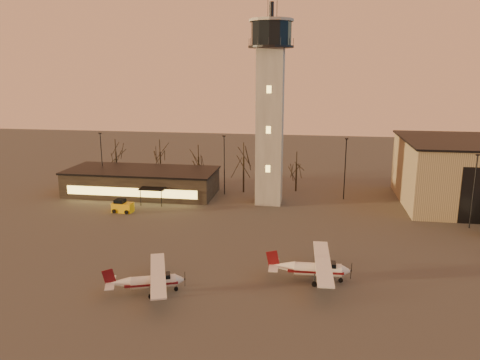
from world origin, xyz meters
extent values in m
plane|color=#3F3C3A|center=(0.00, 0.00, 0.00)|extent=(220.00, 220.00, 0.00)
cube|color=gray|center=(0.00, 30.00, 12.00)|extent=(4.00, 4.00, 24.00)
cylinder|color=black|center=(0.00, 30.00, 24.15)|extent=(6.80, 6.80, 0.30)
cylinder|color=black|center=(0.00, 30.00, 26.00)|extent=(6.00, 6.00, 3.40)
cylinder|color=gray|center=(0.00, 30.00, 27.90)|extent=(6.60, 6.60, 0.40)
cylinder|color=black|center=(0.00, 30.00, 29.30)|extent=(0.70, 0.70, 2.40)
cube|color=black|center=(-22.00, 32.00, 2.00)|extent=(25.00, 10.00, 4.00)
cube|color=black|center=(-22.00, 32.00, 4.15)|extent=(25.40, 10.40, 0.30)
cube|color=#FFD159|center=(-22.00, 26.98, 1.60)|extent=(22.00, 0.08, 1.40)
cube|color=black|center=(-18.00, 26.00, 2.60)|extent=(4.00, 2.00, 0.20)
cylinder|color=black|center=(-30.00, 34.00, 5.00)|extent=(0.16, 0.16, 10.00)
cube|color=black|center=(-30.00, 34.00, 10.05)|extent=(0.50, 0.25, 0.18)
cylinder|color=black|center=(-8.00, 34.00, 5.00)|extent=(0.16, 0.16, 10.00)
cube|color=black|center=(-8.00, 34.00, 10.05)|extent=(0.50, 0.25, 0.18)
cylinder|color=black|center=(12.00, 34.00, 5.00)|extent=(0.16, 0.16, 10.00)
cube|color=black|center=(12.00, 34.00, 10.05)|extent=(0.50, 0.25, 0.18)
cylinder|color=black|center=(28.00, 22.00, 5.00)|extent=(0.16, 0.16, 10.00)
cube|color=black|center=(28.00, 22.00, 10.05)|extent=(0.50, 0.25, 0.18)
cylinder|color=black|center=(-30.00, 40.00, 2.87)|extent=(0.28, 0.28, 5.74)
cylinder|color=black|center=(-14.00, 40.00, 2.62)|extent=(0.28, 0.28, 5.25)
cylinder|color=black|center=(-5.00, 36.00, 3.08)|extent=(0.28, 0.28, 6.16)
cylinder|color=black|center=(4.00, 38.00, 2.48)|extent=(0.28, 0.28, 4.97)
cylinder|color=black|center=(-22.00, 42.00, 2.80)|extent=(0.28, 0.28, 5.60)
cylinder|color=white|center=(7.67, 2.34, 1.28)|extent=(4.77, 1.52, 1.33)
cone|color=white|center=(10.43, 2.45, 1.28)|extent=(0.97, 1.31, 1.27)
cone|color=white|center=(4.18, 2.20, 1.44)|extent=(2.50, 1.22, 1.13)
cube|color=black|center=(8.69, 2.38, 1.74)|extent=(1.58, 1.14, 0.72)
cube|color=#5B0D11|center=(7.46, 2.33, 1.23)|extent=(5.59, 1.59, 0.23)
cube|color=white|center=(8.18, 2.36, 2.08)|extent=(1.98, 11.33, 0.14)
cube|color=white|center=(3.26, 2.16, 1.54)|extent=(1.06, 3.42, 0.08)
cube|color=#5B0D11|center=(3.16, 2.16, 2.26)|extent=(1.43, 0.14, 1.74)
cylinder|color=silver|center=(-7.84, -2.69, 1.15)|extent=(4.41, 2.55, 1.20)
cone|color=silver|center=(-5.49, -1.86, 1.15)|extent=(1.17, 1.36, 1.15)
cone|color=silver|center=(-10.80, -3.74, 1.29)|extent=(2.43, 1.70, 1.02)
cube|color=black|center=(-6.97, -2.39, 1.57)|extent=(1.63, 1.38, 0.65)
cube|color=#560C13|center=(-8.01, -2.76, 1.11)|extent=(5.11, 2.83, 0.20)
cube|color=silver|center=(-7.40, -2.54, 1.88)|extent=(4.70, 10.04, 0.13)
cube|color=silver|center=(-11.58, -4.02, 1.39)|extent=(1.80, 3.15, 0.07)
cube|color=#560C13|center=(-11.67, -4.05, 2.03)|extent=(1.23, 0.50, 1.57)
cube|color=#E6B50D|center=(-21.14, 21.55, 0.71)|extent=(3.17, 1.87, 1.42)
cube|color=black|center=(-21.54, 21.58, 1.52)|extent=(1.54, 1.54, 0.81)
camera|label=1|loc=(6.85, -42.06, 20.98)|focal=35.00mm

